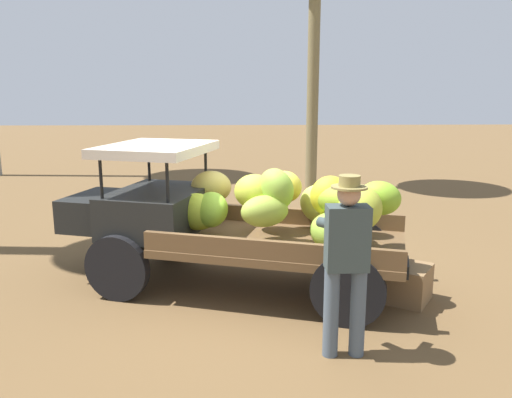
# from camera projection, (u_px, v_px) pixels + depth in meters

# --- Properties ---
(ground_plane) EXTENTS (60.00, 60.00, 0.00)m
(ground_plane) POSITION_uv_depth(u_px,v_px,m) (238.00, 281.00, 7.04)
(ground_plane) COLOR brown
(truck) EXTENTS (4.66, 2.74, 1.85)m
(truck) POSITION_uv_depth(u_px,v_px,m) (230.00, 215.00, 6.69)
(truck) COLOR black
(truck) RESTS_ON ground
(farmer) EXTENTS (0.53, 0.46, 1.79)m
(farmer) POSITION_uv_depth(u_px,v_px,m) (346.00, 255.00, 4.89)
(farmer) COLOR #4C5A69
(farmer) RESTS_ON ground
(wooden_crate) EXTENTS (0.71, 0.73, 0.45)m
(wooden_crate) POSITION_uv_depth(u_px,v_px,m) (408.00, 283.00, 6.34)
(wooden_crate) COLOR olive
(wooden_crate) RESTS_ON ground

